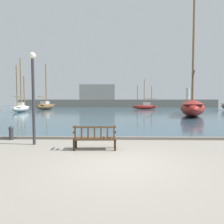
{
  "coord_description": "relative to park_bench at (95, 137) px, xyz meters",
  "views": [
    {
      "loc": [
        -0.07,
        -5.79,
        1.84
      ],
      "look_at": [
        -0.45,
        10.0,
        1.0
      ],
      "focal_mm": 32.0,
      "sensor_mm": 36.0,
      "label": 1
    }
  ],
  "objects": [
    {
      "name": "ground_plane",
      "position": [
        0.91,
        -1.72,
        -0.47
      ],
      "size": [
        160.0,
        160.0,
        0.0
      ],
      "primitive_type": "plane",
      "color": "gray"
    },
    {
      "name": "quay_edge_kerb",
      "position": [
        0.91,
        2.13,
        -0.41
      ],
      "size": [
        40.0,
        0.3,
        0.12
      ],
      "primitive_type": "cube",
      "color": "slate",
      "rests_on": "ground"
    },
    {
      "name": "lamp_post",
      "position": [
        -2.69,
        0.84,
        1.91
      ],
      "size": [
        0.28,
        0.28,
        3.89
      ],
      "color": "#2D2D33",
      "rests_on": "ground"
    },
    {
      "name": "mooring_bollard",
      "position": [
        -4.24,
        1.87,
        -0.1
      ],
      "size": [
        0.23,
        0.23,
        0.66
      ],
      "color": "#2D2D33",
      "rests_on": "ground"
    },
    {
      "name": "far_breakwater",
      "position": [
        -0.24,
        53.01,
        1.51
      ],
      "size": [
        59.52,
        2.4,
        6.93
      ],
      "color": "slate",
      "rests_on": "ground"
    },
    {
      "name": "harbor_water",
      "position": [
        0.91,
        42.28,
        -0.43
      ],
      "size": [
        100.0,
        80.0,
        0.08
      ],
      "primitive_type": "cube",
      "color": "#385666",
      "rests_on": "ground"
    },
    {
      "name": "sailboat_centre_channel",
      "position": [
        -14.95,
        36.51,
        0.42
      ],
      "size": [
        2.41,
        8.78,
        10.09
      ],
      "color": "brown",
      "rests_on": "harbor_water"
    },
    {
      "name": "sailboat_far_port",
      "position": [
        7.23,
        38.06,
        0.27
      ],
      "size": [
        6.83,
        1.54,
        6.77
      ],
      "color": "maroon",
      "rests_on": "harbor_water"
    },
    {
      "name": "sailboat_distant_harbor",
      "position": [
        -15.38,
        25.79,
        0.39
      ],
      "size": [
        2.91,
        6.94,
        9.05
      ],
      "color": "silver",
      "rests_on": "harbor_water"
    },
    {
      "name": "park_bench",
      "position": [
        0.0,
        0.0,
        0.0
      ],
      "size": [
        1.62,
        0.58,
        0.92
      ],
      "color": "black",
      "rests_on": "ground"
    },
    {
      "name": "sailboat_far_starboard",
      "position": [
        10.23,
        17.55,
        0.7
      ],
      "size": [
        6.5,
        12.1,
        14.53
      ],
      "color": "maroon",
      "rests_on": "harbor_water"
    }
  ]
}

